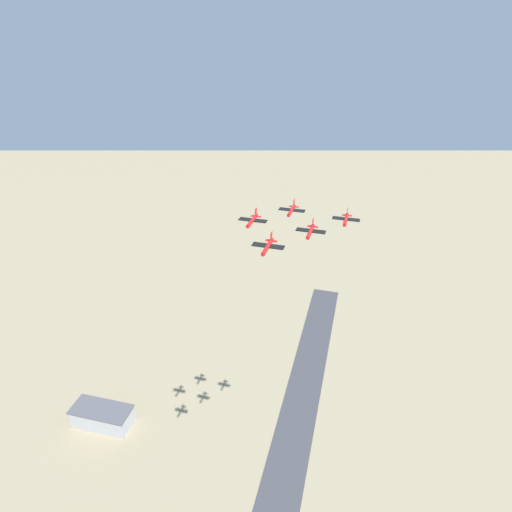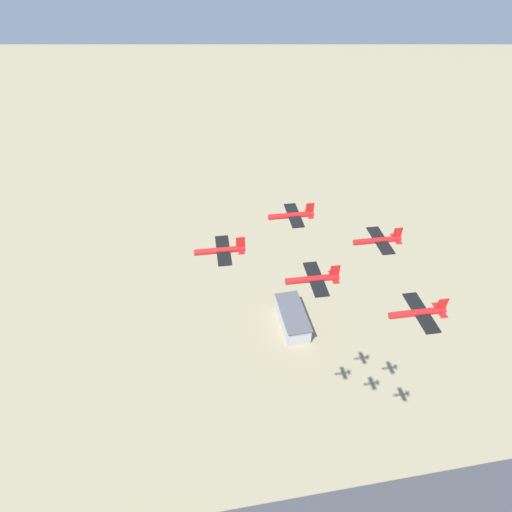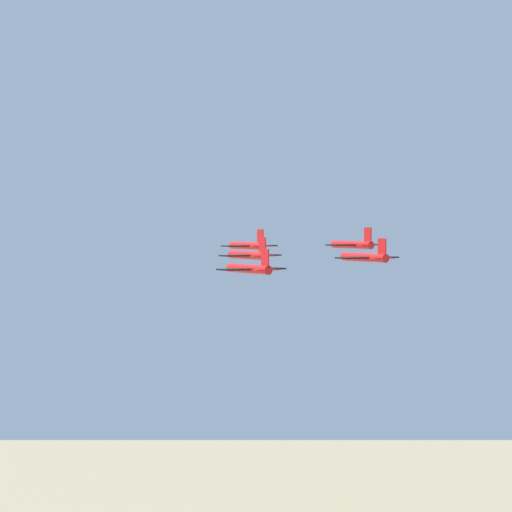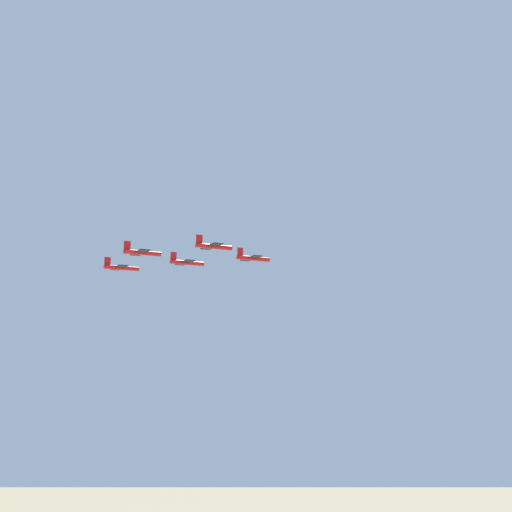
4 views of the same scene
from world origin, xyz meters
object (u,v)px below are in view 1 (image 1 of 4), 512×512
Objects in this scene: jet_0 at (268,246)px; jet_4 at (292,210)px; jet_1 at (311,231)px; jet_3 at (346,219)px; hangar at (103,416)px; jet_2 at (253,220)px.

jet_0 reaches higher than jet_4.
jet_3 is (-10.47, -15.84, -1.27)m from jet_1.
hangar is 224.90m from jet_3.
jet_0 is 38.05m from jet_3.
jet_1 is 19.31m from jet_2.
jet_4 is (-10.47, -15.84, -1.41)m from jet_2.
jet_1 is 1.00× the size of jet_3.
hangar is 220.00m from jet_0.
jet_2 is 1.00× the size of jet_3.
jet_0 reaches higher than hangar.
jet_1 is 1.00× the size of jet_2.
jet_4 is at bearing -90.00° from jet_0.
jet_4 is at bearing 168.41° from hangar.
jet_4 is (19.23, -1.01, 1.23)m from jet_3.
hangar is 4.02× the size of jet_2.
jet_1 reaches higher than hangar.
hangar is 4.02× the size of jet_0.
jet_2 is (-116.22, 41.83, 171.63)m from hangar.
jet_2 is 33.31m from jet_3.
jet_0 is at bearing 154.85° from hangar.
jet_3 is (-145.93, 26.99, 168.98)m from hangar.
jet_0 reaches higher than jet_1.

